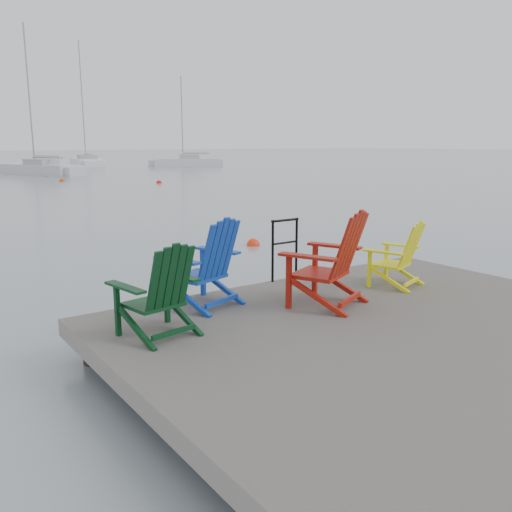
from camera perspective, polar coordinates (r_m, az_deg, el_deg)
ground at (r=6.32m, az=15.25°, el=-11.62°), size 400.00×400.00×0.00m
dock at (r=6.19m, az=15.42°, el=-8.67°), size 6.00×5.00×1.40m
handrail at (r=7.87m, az=3.05°, el=1.34°), size 0.48×0.04×0.90m
chair_green at (r=5.63m, az=-10.09°, el=-3.52°), size 0.87×0.82×0.99m
chair_blue at (r=6.59m, az=-5.30°, el=-0.68°), size 1.03×0.98×1.09m
chair_red at (r=6.65m, az=7.91°, el=-0.28°), size 1.14×1.09×1.17m
chair_yellow at (r=7.78m, az=14.80°, el=0.21°), size 0.86×0.82×0.91m
sailboat_near at (r=47.28m, az=-21.91°, el=8.40°), size 5.16×8.83×11.85m
sailboat_mid at (r=63.70m, az=-17.39°, el=9.37°), size 4.45×10.28×13.55m
sailboat_far at (r=60.27m, az=-7.32°, el=9.69°), size 7.05×4.41×9.73m
buoy_a at (r=13.35m, az=-0.29°, el=1.14°), size 0.34×0.34×0.34m
buoy_c at (r=34.89m, az=-10.16°, el=7.56°), size 0.36×0.36×0.36m
buoy_d at (r=38.27m, az=-19.72°, el=7.42°), size 0.38×0.38×0.38m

